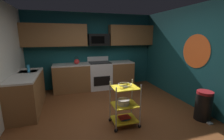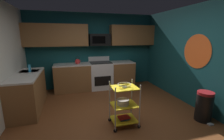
{
  "view_description": "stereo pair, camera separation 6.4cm",
  "coord_description": "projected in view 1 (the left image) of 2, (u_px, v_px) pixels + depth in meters",
  "views": [
    {
      "loc": [
        -0.95,
        -3.05,
        1.83
      ],
      "look_at": [
        0.08,
        0.3,
        1.05
      ],
      "focal_mm": 24.68,
      "sensor_mm": 36.0,
      "label": 1
    },
    {
      "loc": [
        -0.88,
        -3.07,
        1.83
      ],
      "look_at": [
        0.08,
        0.3,
        1.05
      ],
      "focal_mm": 24.68,
      "sensor_mm": 36.0,
      "label": 2
    }
  ],
  "objects": [
    {
      "name": "dish_soap_bottle",
      "position": [
        28.0,
        69.0,
        3.9
      ],
      "size": [
        0.06,
        0.06,
        0.2
      ],
      "primitive_type": "cylinder",
      "color": "#2D8CBF",
      "rests_on": "counter_run"
    },
    {
      "name": "wall_flower_decal",
      "position": [
        196.0,
        51.0,
        3.86
      ],
      "size": [
        0.0,
        0.85,
        0.85
      ],
      "primitive_type": "cylinder",
      "rotation": [
        0.0,
        1.57,
        0.0
      ],
      "color": "#E5591E"
    },
    {
      "name": "wall_back",
      "position": [
        93.0,
        51.0,
        5.5
      ],
      "size": [
        4.52,
        0.06,
        2.6
      ],
      "primitive_type": "cube",
      "color": "#14474C",
      "rests_on": "ground"
    },
    {
      "name": "rolling_cart",
      "position": [
        125.0,
        105.0,
        3.15
      ],
      "size": [
        0.57,
        0.43,
        0.91
      ],
      "color": "silver",
      "rests_on": "ground"
    },
    {
      "name": "microwave",
      "position": [
        99.0,
        40.0,
        5.26
      ],
      "size": [
        0.7,
        0.39,
        0.4
      ],
      "color": "black"
    },
    {
      "name": "fruit_bowl",
      "position": [
        125.0,
        85.0,
        3.06
      ],
      "size": [
        0.27,
        0.27,
        0.07
      ],
      "color": "silver",
      "rests_on": "rolling_cart"
    },
    {
      "name": "book_stack",
      "position": [
        124.0,
        118.0,
        3.22
      ],
      "size": [
        0.25,
        0.19,
        0.05
      ],
      "color": "#1E4C8C",
      "rests_on": "rolling_cart"
    },
    {
      "name": "mixing_bowl_large",
      "position": [
        123.0,
        102.0,
        3.13
      ],
      "size": [
        0.25,
        0.25,
        0.11
      ],
      "color": "silver",
      "rests_on": "rolling_cart"
    },
    {
      "name": "floor",
      "position": [
        113.0,
        118.0,
        3.52
      ],
      "size": [
        4.4,
        4.8,
        0.04
      ],
      "primitive_type": "cube",
      "color": "brown",
      "rests_on": "ground"
    },
    {
      "name": "counter_run",
      "position": [
        75.0,
        81.0,
        4.79
      ],
      "size": [
        3.57,
        2.2,
        0.92
      ],
      "color": "brown",
      "rests_on": "ground"
    },
    {
      "name": "wall_right",
      "position": [
        197.0,
        57.0,
        3.87
      ],
      "size": [
        0.06,
        4.8,
        2.6
      ],
      "primitive_type": "cube",
      "color": "#14474C",
      "rests_on": "ground"
    },
    {
      "name": "upper_cabinets",
      "position": [
        92.0,
        35.0,
        5.19
      ],
      "size": [
        4.4,
        0.33,
        0.7
      ],
      "color": "brown"
    },
    {
      "name": "oven_range",
      "position": [
        100.0,
        75.0,
        5.43
      ],
      "size": [
        0.76,
        0.65,
        1.1
      ],
      "color": "white",
      "rests_on": "ground"
    },
    {
      "name": "trash_can",
      "position": [
        203.0,
        106.0,
        3.39
      ],
      "size": [
        0.34,
        0.42,
        0.66
      ],
      "color": "black",
      "rests_on": "ground"
    },
    {
      "name": "kettle",
      "position": [
        77.0,
        62.0,
        5.09
      ],
      "size": [
        0.21,
        0.18,
        0.26
      ],
      "color": "red",
      "rests_on": "counter_run"
    }
  ]
}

